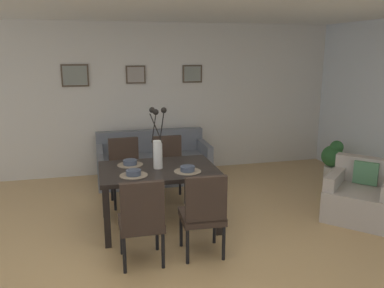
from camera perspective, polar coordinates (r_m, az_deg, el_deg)
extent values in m
plane|color=tan|center=(4.22, -3.01, -16.75)|extent=(9.00, 9.00, 0.00)
cube|color=silver|center=(6.93, -8.31, 6.42)|extent=(9.00, 0.10, 2.60)
cube|color=black|center=(4.77, -4.95, -3.81)|extent=(1.40, 0.97, 0.05)
cube|color=black|center=(5.41, 1.15, -5.80)|extent=(0.07, 0.07, 0.69)
cube|color=black|center=(5.24, -12.60, -6.77)|extent=(0.07, 0.07, 0.69)
cube|color=black|center=(4.64, 3.91, -9.13)|extent=(0.07, 0.07, 0.69)
cube|color=black|center=(4.45, -12.27, -10.47)|extent=(0.07, 0.07, 0.69)
cube|color=#33261E|center=(4.08, -7.44, -11.35)|extent=(0.44, 0.44, 0.08)
cube|color=#33261E|center=(3.80, -7.21, -8.96)|extent=(0.42, 0.06, 0.48)
cylinder|color=black|center=(4.37, -5.12, -12.87)|extent=(0.04, 0.04, 0.38)
cylinder|color=black|center=(4.34, -10.22, -13.27)|extent=(0.04, 0.04, 0.38)
cylinder|color=black|center=(4.04, -4.23, -15.20)|extent=(0.04, 0.04, 0.38)
cylinder|color=black|center=(4.00, -9.80, -15.67)|extent=(0.04, 0.04, 0.38)
cube|color=#33261E|center=(5.58, -9.53, -4.55)|extent=(0.47, 0.47, 0.08)
cube|color=#33261E|center=(5.69, -9.91, -1.49)|extent=(0.42, 0.09, 0.48)
cylinder|color=black|center=(5.46, -11.14, -7.59)|extent=(0.04, 0.04, 0.38)
cylinder|color=black|center=(5.51, -7.19, -7.25)|extent=(0.04, 0.04, 0.38)
cylinder|color=black|center=(5.82, -11.58, -6.30)|extent=(0.04, 0.04, 0.38)
cylinder|color=black|center=(5.86, -7.87, -5.99)|extent=(0.04, 0.04, 0.38)
cube|color=#33261E|center=(4.20, 1.43, -10.49)|extent=(0.46, 0.46, 0.08)
cube|color=#33261E|center=(3.93, 2.07, -8.11)|extent=(0.42, 0.08, 0.48)
cylinder|color=black|center=(4.51, 3.27, -12.00)|extent=(0.04, 0.04, 0.38)
cylinder|color=black|center=(4.43, -1.60, -12.43)|extent=(0.04, 0.04, 0.38)
cylinder|color=black|center=(4.18, 4.63, -14.17)|extent=(0.04, 0.04, 0.38)
cylinder|color=black|center=(4.10, -0.66, -14.70)|extent=(0.04, 0.04, 0.38)
cube|color=#33261E|center=(5.64, -3.27, -4.18)|extent=(0.44, 0.44, 0.08)
cube|color=#33261E|center=(5.75, -3.64, -1.16)|extent=(0.42, 0.06, 0.48)
cylinder|color=black|center=(5.51, -4.84, -7.17)|extent=(0.04, 0.04, 0.38)
cylinder|color=black|center=(5.58, -0.95, -6.88)|extent=(0.04, 0.04, 0.38)
cylinder|color=black|center=(5.87, -5.41, -5.90)|extent=(0.04, 0.04, 0.38)
cylinder|color=black|center=(5.93, -1.76, -5.64)|extent=(0.04, 0.04, 0.38)
cylinder|color=white|center=(4.71, -5.00, -1.55)|extent=(0.11, 0.11, 0.34)
cylinder|color=black|center=(4.67, -4.42, 2.47)|extent=(0.05, 0.12, 0.37)
sphere|color=black|center=(4.65, -4.13, 4.93)|extent=(0.07, 0.07, 0.07)
cylinder|color=black|center=(4.69, -5.55, 2.49)|extent=(0.08, 0.05, 0.38)
sphere|color=black|center=(4.68, -5.83, 4.95)|extent=(0.07, 0.07, 0.07)
cylinder|color=black|center=(4.58, -5.20, 2.25)|extent=(0.15, 0.06, 0.36)
sphere|color=black|center=(4.52, -5.31, 4.67)|extent=(0.07, 0.07, 0.07)
cylinder|color=#7F705B|center=(4.52, -8.48, -4.52)|extent=(0.32, 0.32, 0.01)
cylinder|color=#475166|center=(4.51, -8.50, -4.12)|extent=(0.17, 0.17, 0.06)
cylinder|color=#3C4556|center=(4.50, -8.50, -3.94)|extent=(0.13, 0.13, 0.04)
cylinder|color=#7F705B|center=(4.93, -8.98, -3.00)|extent=(0.32, 0.32, 0.01)
cylinder|color=#475166|center=(4.92, -9.00, -2.63)|extent=(0.17, 0.17, 0.06)
cylinder|color=#3C4556|center=(4.92, -9.00, -2.47)|extent=(0.13, 0.13, 0.04)
cylinder|color=#7F705B|center=(4.61, -0.65, -3.99)|extent=(0.32, 0.32, 0.01)
cylinder|color=#475166|center=(4.60, -0.65, -3.60)|extent=(0.17, 0.17, 0.06)
cylinder|color=#3C4556|center=(4.60, -0.66, -3.42)|extent=(0.13, 0.13, 0.04)
cube|color=slate|center=(6.59, -5.60, -3.55)|extent=(1.83, 0.84, 0.42)
cube|color=slate|center=(6.81, -6.09, 0.48)|extent=(1.83, 0.16, 0.38)
cube|color=slate|center=(6.68, 1.69, -0.50)|extent=(0.10, 0.84, 0.20)
cube|color=slate|center=(6.45, -13.28, -1.38)|extent=(0.10, 0.84, 0.20)
cube|color=#ADA399|center=(5.55, 23.24, -8.02)|extent=(1.13, 1.13, 0.40)
cube|color=#ADA399|center=(5.73, 24.15, -3.47)|extent=(0.66, 0.69, 0.35)
cube|color=#ADA399|center=(5.49, 20.09, -4.75)|extent=(0.59, 0.57, 0.18)
cube|color=#4C7F56|center=(5.64, 23.97, -3.87)|extent=(0.26, 0.27, 0.30)
cube|color=#473828|center=(6.79, -16.66, 9.54)|extent=(0.44, 0.02, 0.37)
cube|color=gray|center=(6.78, -16.67, 9.53)|extent=(0.39, 0.01, 0.32)
cube|color=#473828|center=(6.82, -8.20, 9.97)|extent=(0.33, 0.02, 0.30)
cube|color=#9E9389|center=(6.81, -8.18, 9.96)|extent=(0.28, 0.01, 0.25)
cube|color=#473828|center=(6.99, 0.04, 10.18)|extent=(0.35, 0.02, 0.31)
cube|color=gray|center=(6.98, 0.07, 10.17)|extent=(0.30, 0.01, 0.26)
cylinder|color=silver|center=(7.07, 19.56, -3.95)|extent=(0.24, 0.24, 0.22)
sphere|color=#2D6633|center=(7.00, 19.74, -1.68)|extent=(0.36, 0.36, 0.36)
sphere|color=#2D6633|center=(6.96, 20.33, -0.44)|extent=(0.22, 0.22, 0.22)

